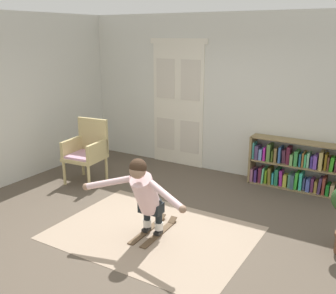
{
  "coord_description": "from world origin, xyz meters",
  "views": [
    {
      "loc": [
        2.71,
        -4.01,
        2.54
      ],
      "look_at": [
        0.07,
        0.36,
        1.05
      ],
      "focal_mm": 41.8,
      "sensor_mm": 36.0,
      "label": 1
    }
  ],
  "objects": [
    {
      "name": "ground_plane",
      "position": [
        0.0,
        0.0,
        0.0
      ],
      "size": [
        7.2,
        7.2,
        0.0
      ],
      "primitive_type": "plane",
      "color": "brown"
    },
    {
      "name": "back_wall",
      "position": [
        0.0,
        2.6,
        1.45
      ],
      "size": [
        6.0,
        0.1,
        2.9
      ],
      "primitive_type": "cube",
      "color": "beige",
      "rests_on": "ground"
    },
    {
      "name": "side_wall_left",
      "position": [
        -3.0,
        0.4,
        1.45
      ],
      "size": [
        0.1,
        6.0,
        2.9
      ],
      "primitive_type": "cube",
      "color": "beige",
      "rests_on": "ground"
    },
    {
      "name": "double_door",
      "position": [
        -1.02,
        2.54,
        1.23
      ],
      "size": [
        1.22,
        0.05,
        2.45
      ],
      "color": "silver",
      "rests_on": "ground"
    },
    {
      "name": "rug",
      "position": [
        0.14,
        -0.14,
        0.0
      ],
      "size": [
        2.55,
        1.88,
        0.01
      ],
      "primitive_type": "cube",
      "color": "gray",
      "rests_on": "ground"
    },
    {
      "name": "bookshelf",
      "position": [
        1.33,
        2.39,
        0.37
      ],
      "size": [
        1.56,
        0.3,
        0.84
      ],
      "color": "olive",
      "rests_on": "ground"
    },
    {
      "name": "wicker_chair",
      "position": [
        -1.9,
        0.87,
        0.58
      ],
      "size": [
        0.65,
        0.65,
        1.1
      ],
      "color": "tan",
      "rests_on": "ground"
    },
    {
      "name": "skis_pair",
      "position": [
        0.14,
        -0.11,
        0.02
      ],
      "size": [
        0.3,
        0.85,
        0.07
      ],
      "color": "brown",
      "rests_on": "rug"
    },
    {
      "name": "person_skier",
      "position": [
        0.15,
        -0.33,
        0.65
      ],
      "size": [
        1.44,
        0.65,
        1.05
      ],
      "color": "white",
      "rests_on": "skis_pair"
    }
  ]
}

